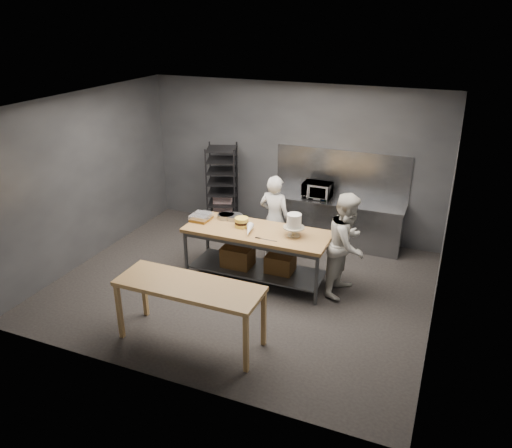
{
  "coord_description": "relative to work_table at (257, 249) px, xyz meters",
  "views": [
    {
      "loc": [
        2.98,
        -6.63,
        4.25
      ],
      "look_at": [
        0.16,
        0.21,
        1.05
      ],
      "focal_mm": 35.0,
      "sensor_mm": 36.0,
      "label": 1
    }
  ],
  "objects": [
    {
      "name": "microwave",
      "position": [
        0.48,
        1.91,
        0.48
      ],
      "size": [
        0.54,
        0.37,
        0.3
      ],
      "primitive_type": "imported",
      "color": "black",
      "rests_on": "back_counter"
    },
    {
      "name": "back_wall",
      "position": [
        -0.14,
        2.23,
        0.93
      ],
      "size": [
        6.0,
        0.04,
        3.0
      ],
      "primitive_type": "cube",
      "color": "#4C4F54",
      "rests_on": "ground"
    },
    {
      "name": "ground",
      "position": [
        -0.14,
        -0.27,
        -0.57
      ],
      "size": [
        6.0,
        6.0,
        0.0
      ],
      "primitive_type": "plane",
      "color": "black",
      "rests_on": "ground"
    },
    {
      "name": "pastry_clamshells",
      "position": [
        -1.03,
        0.02,
        0.4
      ],
      "size": [
        0.32,
        0.34,
        0.11
      ],
      "color": "#8B5C1B",
      "rests_on": "work_table"
    },
    {
      "name": "offset_spatula",
      "position": [
        0.23,
        -0.29,
        0.35
      ],
      "size": [
        0.37,
        0.02,
        0.02
      ],
      "color": "slate",
      "rests_on": "work_table"
    },
    {
      "name": "back_counter",
      "position": [
        0.86,
        1.91,
        -0.12
      ],
      "size": [
        2.6,
        0.6,
        0.9
      ],
      "color": "slate",
      "rests_on": "ground"
    },
    {
      "name": "speed_rack",
      "position": [
        -1.52,
        1.83,
        0.28
      ],
      "size": [
        0.78,
        0.81,
        1.75
      ],
      "color": "black",
      "rests_on": "ground"
    },
    {
      "name": "work_table",
      "position": [
        0.0,
        0.0,
        0.0
      ],
      "size": [
        2.4,
        0.9,
        0.92
      ],
      "color": "#97683C",
      "rests_on": "ground"
    },
    {
      "name": "piping_bag",
      "position": [
        -0.06,
        -0.18,
        0.41
      ],
      "size": [
        0.22,
        0.4,
        0.12
      ],
      "primitive_type": "cone",
      "rotation": [
        1.57,
        0.0,
        0.27
      ],
      "color": "white",
      "rests_on": "work_table"
    },
    {
      "name": "layer_cake",
      "position": [
        -0.28,
        0.02,
        0.43
      ],
      "size": [
        0.23,
        0.23,
        0.16
      ],
      "color": "#E5CC48",
      "rests_on": "work_table"
    },
    {
      "name": "chef_behind",
      "position": [
        0.02,
        0.8,
        0.23
      ],
      "size": [
        0.63,
        0.45,
        1.61
      ],
      "primitive_type": "imported",
      "rotation": [
        0.0,
        0.0,
        3.03
      ],
      "color": "silver",
      "rests_on": "ground"
    },
    {
      "name": "near_counter",
      "position": [
        -0.17,
        -1.94,
        0.24
      ],
      "size": [
        2.0,
        0.7,
        0.9
      ],
      "color": "#A37A43",
      "rests_on": "ground"
    },
    {
      "name": "splashback_panel",
      "position": [
        0.86,
        2.21,
        0.78
      ],
      "size": [
        2.6,
        0.02,
        0.9
      ],
      "primitive_type": "cube",
      "color": "slate",
      "rests_on": "back_counter"
    },
    {
      "name": "chef_right",
      "position": [
        1.47,
        0.17,
        0.27
      ],
      "size": [
        0.76,
        0.91,
        1.69
      ],
      "primitive_type": "imported",
      "rotation": [
        0.0,
        0.0,
        1.41
      ],
      "color": "silver",
      "rests_on": "ground"
    },
    {
      "name": "cake_pans",
      "position": [
        -0.74,
        0.24,
        0.39
      ],
      "size": [
        0.83,
        0.4,
        0.07
      ],
      "color": "gray",
      "rests_on": "work_table"
    },
    {
      "name": "frosted_cake_stand",
      "position": [
        0.64,
        0.01,
        0.58
      ],
      "size": [
        0.34,
        0.34,
        0.37
      ],
      "color": "#AFA78C",
      "rests_on": "work_table"
    }
  ]
}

